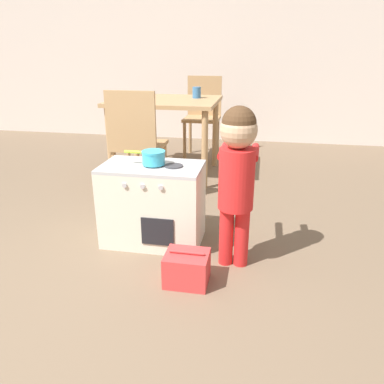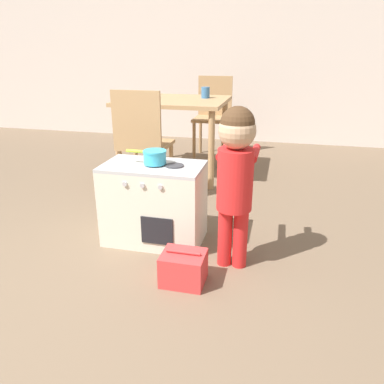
# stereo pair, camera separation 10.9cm
# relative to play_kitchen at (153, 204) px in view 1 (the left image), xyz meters

# --- Properties ---
(ground_plane) EXTENTS (16.00, 16.00, 0.00)m
(ground_plane) POSITION_rel_play_kitchen_xyz_m (-0.32, -1.03, -0.26)
(ground_plane) COLOR brown
(wall_back) EXTENTS (10.00, 0.06, 2.60)m
(wall_back) POSITION_rel_play_kitchen_xyz_m (-0.32, 3.04, 1.04)
(wall_back) COLOR beige
(wall_back) RESTS_ON ground_plane
(play_kitchen) EXTENTS (0.62, 0.38, 0.53)m
(play_kitchen) POSITION_rel_play_kitchen_xyz_m (0.00, 0.00, 0.00)
(play_kitchen) COLOR silver
(play_kitchen) RESTS_ON ground_plane
(toy_pot) EXTENTS (0.26, 0.14, 0.08)m
(toy_pot) POSITION_rel_play_kitchen_xyz_m (0.01, 0.00, 0.31)
(toy_pot) COLOR #38B2D6
(toy_pot) RESTS_ON play_kitchen
(child_figure) EXTENTS (0.22, 0.37, 0.92)m
(child_figure) POSITION_rel_play_kitchen_xyz_m (0.53, -0.19, 0.34)
(child_figure) COLOR red
(child_figure) RESTS_ON ground_plane
(toy_basket) EXTENTS (0.23, 0.19, 0.19)m
(toy_basket) POSITION_rel_play_kitchen_xyz_m (0.31, -0.43, -0.17)
(toy_basket) COLOR #D13838
(toy_basket) RESTS_ON ground_plane
(dining_table) EXTENTS (1.00, 0.84, 0.74)m
(dining_table) POSITION_rel_play_kitchen_xyz_m (-0.27, 1.40, 0.38)
(dining_table) COLOR tan
(dining_table) RESTS_ON ground_plane
(dining_chair_near) EXTENTS (0.39, 0.39, 0.90)m
(dining_chair_near) POSITION_rel_play_kitchen_xyz_m (-0.33, 0.69, 0.23)
(dining_chair_near) COLOR tan
(dining_chair_near) RESTS_ON ground_plane
(dining_chair_far) EXTENTS (0.39, 0.39, 0.90)m
(dining_chair_far) POSITION_rel_play_kitchen_xyz_m (-0.02, 2.14, 0.23)
(dining_chair_far) COLOR tan
(dining_chair_far) RESTS_ON ground_plane
(cup_on_table) EXTENTS (0.08, 0.08, 0.10)m
(cup_on_table) POSITION_rel_play_kitchen_xyz_m (0.01, 1.53, 0.53)
(cup_on_table) COLOR teal
(cup_on_table) RESTS_ON dining_table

